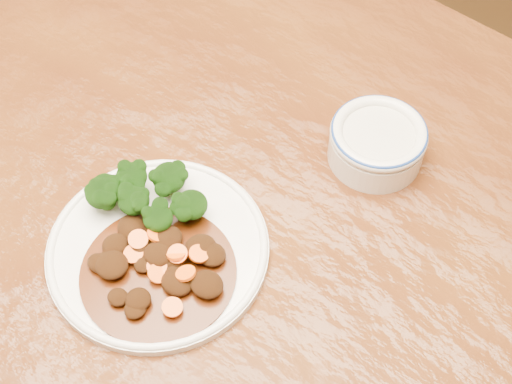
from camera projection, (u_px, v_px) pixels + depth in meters
The scene contains 5 objects.
dining_table at pixel (188, 222), 0.86m from camera, with size 1.59×1.06×0.75m.
dinner_plate at pixel (158, 248), 0.74m from camera, with size 0.23×0.23×0.01m.
broccoli_florets at pixel (142, 193), 0.75m from camera, with size 0.12×0.09×0.04m.
mince_stew at pixel (159, 264), 0.71m from camera, with size 0.16×0.16×0.02m.
dip_bowl at pixel (377, 142), 0.79m from camera, with size 0.11×0.11×0.05m.
Camera 1 is at (0.33, -0.34, 1.39)m, focal length 50.00 mm.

